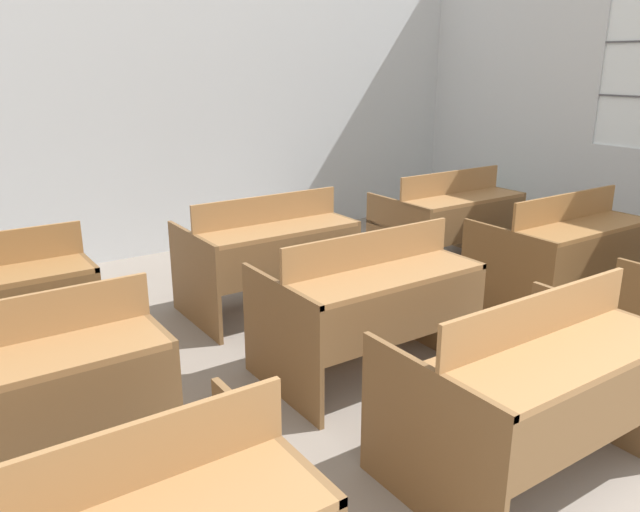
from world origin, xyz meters
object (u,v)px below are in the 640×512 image
at_px(bench_second_center, 368,301).
at_px(wastepaper_bin, 480,212).
at_px(bench_second_left, 20,391).
at_px(bench_second_right, 561,249).
at_px(bench_front_center, 531,383).
at_px(bench_third_right, 449,218).
at_px(bench_third_center, 268,251).

bearing_deg(bench_second_center, wastepaper_bin, 31.71).
relative_size(bench_second_left, bench_second_right, 1.00).
height_order(bench_front_center, bench_third_right, same).
relative_size(bench_front_center, bench_third_center, 1.00).
xyz_separation_m(bench_front_center, bench_third_center, (0.02, 2.30, 0.00)).
distance_m(bench_second_center, bench_third_center, 1.16).
distance_m(bench_second_right, bench_third_center, 2.13).
distance_m(bench_second_left, bench_third_center, 2.16).
distance_m(bench_second_right, bench_third_right, 1.13).
bearing_deg(bench_front_center, bench_second_center, 89.33).
bearing_deg(wastepaper_bin, bench_second_right, -123.76).
xyz_separation_m(bench_second_center, bench_second_right, (1.81, 0.02, 0.00)).
xyz_separation_m(bench_second_left, bench_second_center, (1.82, -0.02, 0.00)).
distance_m(bench_front_center, bench_third_right, 2.93).
bearing_deg(wastepaper_bin, bench_third_center, -166.59).
xyz_separation_m(bench_second_center, bench_third_center, (0.01, 1.16, 0.00)).
distance_m(bench_second_left, bench_second_center, 1.82).
distance_m(bench_front_center, bench_third_center, 2.30).
bearing_deg(bench_front_center, bench_third_center, 89.39).
relative_size(bench_third_center, bench_third_right, 1.00).
height_order(bench_second_center, bench_third_right, same).
relative_size(bench_second_left, wastepaper_bin, 2.98).
bearing_deg(bench_front_center, bench_second_left, 147.57).
bearing_deg(bench_third_center, bench_second_right, -32.33).
bearing_deg(bench_front_center, bench_second_right, 32.30).
height_order(bench_second_center, bench_third_center, same).
bearing_deg(bench_second_left, bench_second_right, 0.08).
height_order(bench_second_left, bench_third_center, same).
distance_m(bench_second_center, wastepaper_bin, 3.61).
relative_size(bench_front_center, wastepaper_bin, 2.98).
relative_size(bench_second_right, wastepaper_bin, 2.98).
bearing_deg(bench_second_center, bench_front_center, -90.67).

